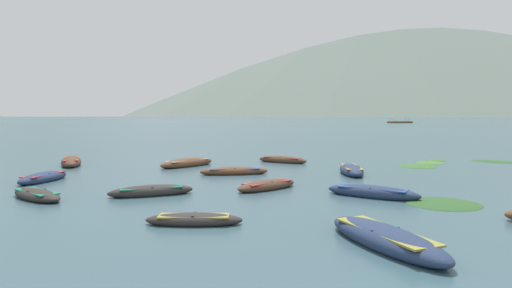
# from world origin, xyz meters

# --- Properties ---
(ground_plane) EXTENTS (6000.00, 6000.00, 0.00)m
(ground_plane) POSITION_xyz_m (0.00, 1500.00, 0.00)
(ground_plane) COLOR #385660
(mountain_1) EXTENTS (1208.79, 1208.79, 380.70)m
(mountain_1) POSITION_xyz_m (-802.45, 1689.79, 190.35)
(mountain_1) COLOR slate
(mountain_1) RESTS_ON ground
(mountain_2) EXTENTS (742.76, 742.76, 209.06)m
(mountain_2) POSITION_xyz_m (53.05, 1517.59, 104.53)
(mountain_2) COLOR slate
(mountain_2) RESTS_ON ground
(mountain_3) EXTENTS (1779.61, 1779.61, 457.12)m
(mountain_3) POSITION_xyz_m (466.85, 1483.31, 228.56)
(mountain_3) COLOR slate
(mountain_3) RESTS_ON ground
(mountain_4) EXTENTS (750.18, 750.18, 217.66)m
(mountain_4) POSITION_xyz_m (1035.31, 1805.41, 108.83)
(mountain_4) COLOR slate
(mountain_4) RESTS_ON ground
(rowboat_0) EXTENTS (2.75, 4.60, 0.67)m
(rowboat_0) POSITION_xyz_m (1.58, 6.07, 0.21)
(rowboat_0) COLOR navy
(rowboat_0) RESTS_ON ground
(rowboat_2) EXTENTS (1.85, 3.70, 0.60)m
(rowboat_2) POSITION_xyz_m (-12.48, 17.55, 0.19)
(rowboat_2) COLOR navy
(rowboat_2) RESTS_ON ground
(rowboat_3) EXTENTS (1.57, 4.08, 0.69)m
(rowboat_3) POSITION_xyz_m (4.21, 19.84, 0.21)
(rowboat_3) COLOR navy
(rowboat_3) RESTS_ON ground
(rowboat_4) EXTENTS (3.28, 3.09, 0.50)m
(rowboat_4) POSITION_xyz_m (-10.59, 12.83, 0.16)
(rowboat_4) COLOR #2D2826
(rowboat_4) RESTS_ON ground
(rowboat_5) EXTENTS (4.09, 1.62, 0.55)m
(rowboat_5) POSITION_xyz_m (-2.63, 19.88, 0.17)
(rowboat_5) COLOR brown
(rowboat_5) RESTS_ON ground
(rowboat_7) EXTENTS (2.77, 4.73, 0.74)m
(rowboat_7) POSITION_xyz_m (-13.92, 24.84, 0.23)
(rowboat_7) COLOR #4C3323
(rowboat_7) RESTS_ON ground
(rowboat_8) EXTENTS (3.34, 3.08, 0.53)m
(rowboat_8) POSITION_xyz_m (-1.01, 14.83, 0.17)
(rowboat_8) COLOR #4C3323
(rowboat_8) RESTS_ON ground
(rowboat_9) EXTENTS (3.86, 4.19, 0.69)m
(rowboat_9) POSITION_xyz_m (-5.86, 23.88, 0.21)
(rowboat_9) COLOR brown
(rowboat_9) RESTS_ON ground
(rowboat_10) EXTENTS (3.72, 2.15, 0.55)m
(rowboat_10) POSITION_xyz_m (-6.05, 13.45, 0.17)
(rowboat_10) COLOR #2D2826
(rowboat_10) RESTS_ON ground
(rowboat_11) EXTENTS (3.09, 1.02, 0.44)m
(rowboat_11) POSITION_xyz_m (-3.67, 8.49, 0.14)
(rowboat_11) COLOR #2D2826
(rowboat_11) RESTS_ON ground
(rowboat_12) EXTENTS (3.75, 2.98, 0.60)m
(rowboat_12) POSITION_xyz_m (0.73, 25.94, 0.19)
(rowboat_12) COLOR #4C3323
(rowboat_12) RESTS_ON ground
(rowboat_13) EXTENTS (3.85, 3.09, 0.61)m
(rowboat_13) POSITION_xyz_m (3.30, 12.80, 0.19)
(rowboat_13) COLOR navy
(rowboat_13) RESTS_ON ground
(ferry_0) EXTENTS (10.59, 5.71, 2.54)m
(ferry_0) POSITION_xyz_m (66.13, 179.24, 0.45)
(ferry_0) COLOR brown
(ferry_0) RESTS_ON ground
(weed_patch_0) EXTENTS (2.10, 2.23, 0.14)m
(weed_patch_0) POSITION_xyz_m (12.50, 27.10, 0.00)
(weed_patch_0) COLOR #38662D
(weed_patch_0) RESTS_ON ground
(weed_patch_1) EXTENTS (3.46, 3.60, 0.14)m
(weed_patch_1) POSITION_xyz_m (9.51, 23.32, 0.00)
(weed_patch_1) COLOR #38662D
(weed_patch_1) RESTS_ON ground
(weed_patch_2) EXTENTS (3.77, 3.59, 0.14)m
(weed_patch_2) POSITION_xyz_m (16.45, 26.02, 0.00)
(weed_patch_2) COLOR #2D5628
(weed_patch_2) RESTS_ON ground
(weed_patch_4) EXTENTS (3.03, 3.19, 0.14)m
(weed_patch_4) POSITION_xyz_m (11.31, 25.41, 0.00)
(weed_patch_4) COLOR #477033
(weed_patch_4) RESTS_ON ground
(weed_patch_5) EXTENTS (3.73, 3.67, 0.14)m
(weed_patch_5) POSITION_xyz_m (5.60, 11.30, 0.00)
(weed_patch_5) COLOR #2D5628
(weed_patch_5) RESTS_ON ground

